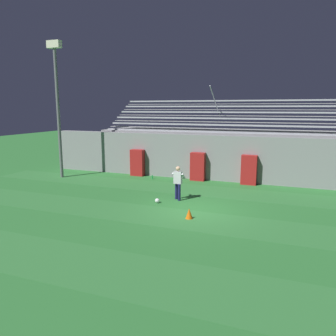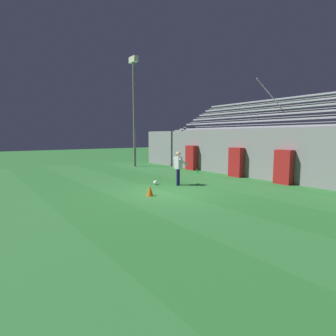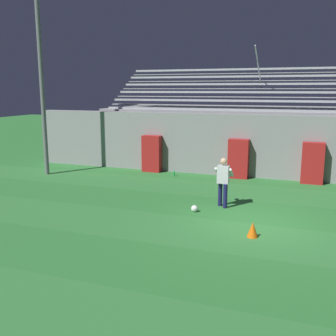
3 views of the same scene
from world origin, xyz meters
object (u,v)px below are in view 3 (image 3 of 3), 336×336
object	(u,v)px
floodlight_pole	(40,56)
traffic_cone	(253,230)
padding_pillar_gate_left	(238,159)
goalkeeper	(223,179)
padding_pillar_gate_right	(313,163)
padding_pillar_far_left	(152,154)
water_bottle	(174,174)
soccer_ball	(194,209)

from	to	relation	value
floodlight_pole	traffic_cone	bearing A→B (deg)	-25.41
padding_pillar_gate_left	goalkeeper	size ratio (longest dim) A/B	1.04
traffic_cone	floodlight_pole	bearing A→B (deg)	154.59
padding_pillar_gate_right	padding_pillar_far_left	size ratio (longest dim) A/B	1.00
padding_pillar_gate_left	traffic_cone	distance (m)	7.25
floodlight_pole	water_bottle	distance (m)	7.89
water_bottle	floodlight_pole	bearing A→B (deg)	-164.64
soccer_ball	traffic_cone	distance (m)	2.62
water_bottle	padding_pillar_far_left	bearing A→B (deg)	154.48
padding_pillar_gate_right	soccer_ball	size ratio (longest dim) A/B	7.90
padding_pillar_gate_right	goalkeeper	distance (m)	5.36
floodlight_pole	traffic_cone	size ratio (longest dim) A/B	20.14
padding_pillar_gate_left	floodlight_pole	distance (m)	9.86
padding_pillar_gate_right	soccer_ball	bearing A→B (deg)	-123.13
padding_pillar_gate_right	floodlight_pole	xyz separation A→B (m)	(-11.62, -2.22, 4.44)
padding_pillar_gate_left	traffic_cone	xyz separation A→B (m)	(1.63, -7.04, -0.66)
padding_pillar_gate_left	padding_pillar_gate_right	distance (m)	3.10
goalkeeper	traffic_cone	xyz separation A→B (m)	(1.34, -2.48, -0.74)
goalkeeper	soccer_ball	world-z (taller)	goalkeeper
floodlight_pole	goalkeeper	distance (m)	10.09
floodlight_pole	padding_pillar_gate_left	bearing A→B (deg)	14.60
padding_pillar_far_left	traffic_cone	world-z (taller)	padding_pillar_far_left
floodlight_pole	traffic_cone	xyz separation A→B (m)	(10.14, -4.82, -5.10)
goalkeeper	padding_pillar_gate_right	bearing A→B (deg)	58.29
padding_pillar_far_left	goalkeeper	size ratio (longest dim) A/B	1.04
padding_pillar_far_left	water_bottle	bearing A→B (deg)	-25.52
padding_pillar_gate_left	padding_pillar_gate_right	xyz separation A→B (m)	(3.10, 0.00, 0.00)
padding_pillar_gate_right	soccer_ball	distance (m)	6.54
padding_pillar_far_left	water_bottle	size ratio (longest dim) A/B	7.24
padding_pillar_far_left	water_bottle	xyz separation A→B (m)	(1.35, -0.65, -0.75)
soccer_ball	water_bottle	world-z (taller)	water_bottle
traffic_cone	water_bottle	bearing A→B (deg)	124.63
padding_pillar_gate_right	goalkeeper	bearing A→B (deg)	-121.71
padding_pillar_gate_left	padding_pillar_far_left	size ratio (longest dim) A/B	1.00
padding_pillar_far_left	water_bottle	distance (m)	1.68
padding_pillar_gate_left	padding_pillar_far_left	world-z (taller)	same
traffic_cone	water_bottle	distance (m)	7.77
traffic_cone	padding_pillar_far_left	bearing A→B (deg)	129.34
soccer_ball	padding_pillar_gate_right	bearing A→B (deg)	56.87
water_bottle	padding_pillar_gate_left	bearing A→B (deg)	13.04
water_bottle	soccer_ball	bearing A→B (deg)	-63.99
traffic_cone	padding_pillar_gate_right	bearing A→B (deg)	78.17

